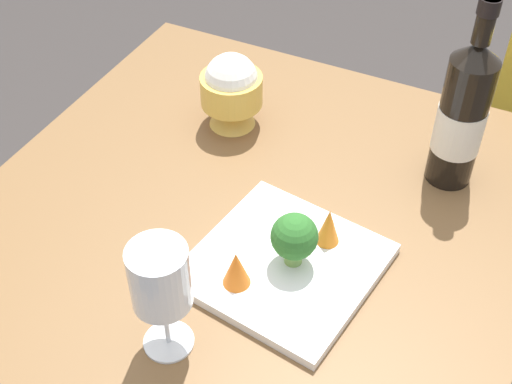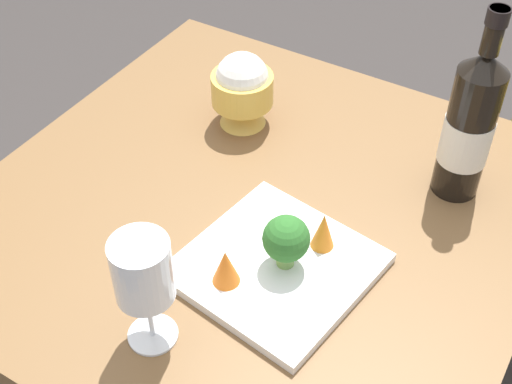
{
  "view_description": "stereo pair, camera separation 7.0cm",
  "coord_description": "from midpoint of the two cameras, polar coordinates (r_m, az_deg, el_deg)",
  "views": [
    {
      "loc": [
        0.72,
        0.35,
        1.53
      ],
      "look_at": [
        0.0,
        0.0,
        0.78
      ],
      "focal_mm": 49.26,
      "sensor_mm": 36.0,
      "label": 1
    },
    {
      "loc": [
        0.69,
        0.41,
        1.53
      ],
      "look_at": [
        0.0,
        0.0,
        0.78
      ],
      "focal_mm": 49.26,
      "sensor_mm": 36.0,
      "label": 2
    }
  ],
  "objects": [
    {
      "name": "carrot_garnish_left",
      "position": [
        1.03,
        7.43,
        -3.17
      ],
      "size": [
        0.04,
        0.04,
        0.06
      ],
      "color": "orange",
      "rests_on": "serving_plate"
    },
    {
      "name": "wine_glass",
      "position": [
        0.86,
        -6.91,
        -6.63
      ],
      "size": [
        0.08,
        0.08,
        0.18
      ],
      "color": "white",
      "rests_on": "dining_table"
    },
    {
      "name": "serving_plate",
      "position": [
        1.03,
        3.65,
        -6.13
      ],
      "size": [
        0.28,
        0.28,
        0.02
      ],
      "rotation": [
        0.0,
        0.0,
        -0.15
      ],
      "color": "white",
      "rests_on": "dining_table"
    },
    {
      "name": "dining_table",
      "position": [
        1.19,
        1.69,
        -4.32
      ],
      "size": [
        0.86,
        0.86,
        0.75
      ],
      "color": "brown",
      "rests_on": "ground_plane"
    },
    {
      "name": "broccoli_floret",
      "position": [
        0.98,
        4.5,
        -3.95
      ],
      "size": [
        0.07,
        0.07,
        0.09
      ],
      "color": "#729E4C",
      "rests_on": "serving_plate"
    },
    {
      "name": "rice_bowl",
      "position": [
        1.24,
        0.5,
        8.36
      ],
      "size": [
        0.11,
        0.11,
        0.14
      ],
      "color": "gold",
      "rests_on": "dining_table"
    },
    {
      "name": "wine_bottle",
      "position": [
        1.13,
        18.66,
        5.08
      ],
      "size": [
        0.08,
        0.08,
        0.33
      ],
      "color": "black",
      "rests_on": "dining_table"
    },
    {
      "name": "carrot_garnish_right",
      "position": [
        0.97,
        -0.42,
        -6.15
      ],
      "size": [
        0.04,
        0.04,
        0.06
      ],
      "color": "orange",
      "rests_on": "serving_plate"
    }
  ]
}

